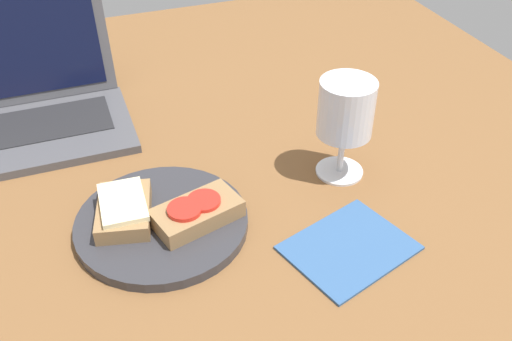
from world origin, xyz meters
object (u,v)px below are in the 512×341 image
object	(u,v)px
sandwich_with_tomato	(197,212)
wine_glass	(346,114)
napkin	(349,248)
laptop	(17,100)
plate	(162,223)
sandwich_with_cheese	(124,209)

from	to	relation	value
sandwich_with_tomato	wine_glass	size ratio (longest dim) A/B	0.83
wine_glass	napkin	world-z (taller)	wine_glass
napkin	laptop	bearing A→B (deg)	130.01
plate	wine_glass	distance (cm)	30.02
plate	sandwich_with_cheese	world-z (taller)	sandwich_with_cheese
plate	napkin	world-z (taller)	plate
laptop	napkin	world-z (taller)	laptop
plate	sandwich_with_tomato	xyz separation A→B (cm)	(4.47, -1.95, 2.18)
sandwich_with_cheese	wine_glass	xyz separation A→B (cm)	(32.79, 0.71, 7.54)
plate	napkin	bearing A→B (deg)	-29.87
sandwich_with_cheese	napkin	xyz separation A→B (cm)	(26.45, -14.55, -2.78)
sandwich_with_cheese	plate	bearing A→B (deg)	-23.29
sandwich_with_tomato	laptop	size ratio (longest dim) A/B	0.37
napkin	sandwich_with_cheese	bearing A→B (deg)	151.20
sandwich_with_tomato	plate	bearing A→B (deg)	156.41
sandwich_with_cheese	sandwich_with_tomato	world-z (taller)	same
wine_glass	sandwich_with_tomato	bearing A→B (deg)	-169.04
napkin	plate	bearing A→B (deg)	150.13
wine_glass	laptop	xyz separation A→B (cm)	(-44.85, 30.64, -5.54)
sandwich_with_cheese	wine_glass	size ratio (longest dim) A/B	0.75
plate	sandwich_with_cheese	bearing A→B (deg)	156.71
wine_glass	laptop	distance (cm)	54.60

